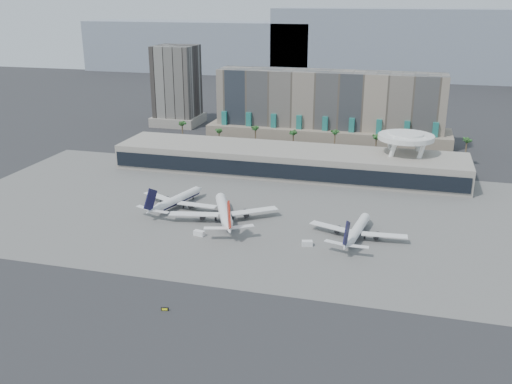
% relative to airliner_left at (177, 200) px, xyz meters
% --- Properties ---
extents(ground, '(900.00, 900.00, 0.00)m').
position_rel_airliner_left_xyz_m(ground, '(34.12, -50.44, -3.28)').
color(ground, '#232326').
rests_on(ground, ground).
extents(apron_pad, '(260.00, 130.00, 0.06)m').
position_rel_airliner_left_xyz_m(apron_pad, '(34.12, 4.56, -3.25)').
color(apron_pad, '#5B5B59').
rests_on(apron_pad, ground).
extents(mountain_ridge, '(680.00, 60.00, 70.00)m').
position_rel_airliner_left_xyz_m(mountain_ridge, '(62.00, 419.56, 26.61)').
color(mountain_ridge, gray).
rests_on(mountain_ridge, ground).
extents(hotel, '(140.00, 30.00, 42.00)m').
position_rel_airliner_left_xyz_m(hotel, '(44.12, 123.97, 13.53)').
color(hotel, gray).
rests_on(hotel, ground).
extents(office_tower, '(30.00, 30.00, 52.00)m').
position_rel_airliner_left_xyz_m(office_tower, '(-60.88, 149.56, 19.65)').
color(office_tower, black).
rests_on(office_tower, ground).
extents(terminal, '(170.00, 32.50, 14.50)m').
position_rel_airliner_left_xyz_m(terminal, '(34.12, 59.40, 3.23)').
color(terminal, '#A49E90').
rests_on(terminal, ground).
extents(saucer_structure, '(26.00, 26.00, 21.89)m').
position_rel_airliner_left_xyz_m(saucer_structure, '(89.12, 65.56, 15.17)').
color(saucer_structure, white).
rests_on(saucer_structure, ground).
extents(palm_row, '(157.80, 2.80, 13.10)m').
position_rel_airliner_left_xyz_m(palm_row, '(41.12, 94.56, 7.21)').
color(palm_row, brown).
rests_on(palm_row, ground).
extents(airliner_left, '(35.51, 36.82, 13.02)m').
position_rel_airliner_left_xyz_m(airliner_left, '(0.00, 0.00, 0.00)').
color(airliner_left, white).
rests_on(airliner_left, ground).
extents(airliner_centre, '(40.09, 41.29, 15.20)m').
position_rel_airliner_left_xyz_m(airliner_centre, '(23.70, -9.15, 0.55)').
color(airliner_centre, white).
rests_on(airliner_centre, ground).
extents(airliner_right, '(35.65, 36.93, 12.79)m').
position_rel_airliner_left_xyz_m(airliner_right, '(74.83, -12.82, -0.06)').
color(airliner_right, white).
rests_on(airliner_right, ground).
extents(service_vehicle_a, '(4.22, 2.58, 1.93)m').
position_rel_airliner_left_xyz_m(service_vehicle_a, '(19.25, -25.21, -2.32)').
color(service_vehicle_a, white).
rests_on(service_vehicle_a, ground).
extents(service_vehicle_b, '(4.09, 3.00, 1.89)m').
position_rel_airliner_left_xyz_m(service_vehicle_b, '(58.84, -23.73, -2.34)').
color(service_vehicle_b, silver).
rests_on(service_vehicle_b, ground).
extents(taxiway_sign, '(2.13, 0.75, 0.96)m').
position_rel_airliner_left_xyz_m(taxiway_sign, '(28.33, -76.74, -2.81)').
color(taxiway_sign, black).
rests_on(taxiway_sign, ground).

